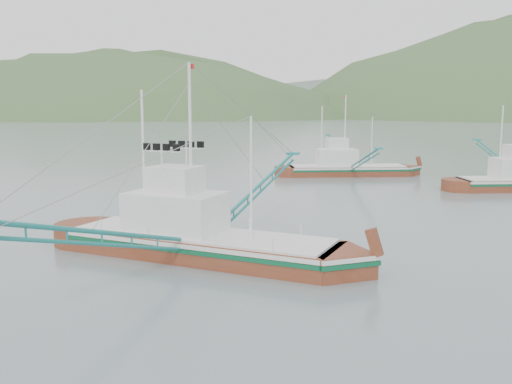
# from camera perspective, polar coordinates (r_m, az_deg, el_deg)

# --- Properties ---
(ground) EXTENTS (1200.00, 1200.00, 0.00)m
(ground) POSITION_cam_1_polar(r_m,az_deg,el_deg) (31.11, -2.19, -7.49)
(ground) COLOR slate
(ground) RESTS_ON ground
(main_boat) EXTENTS (16.73, 28.85, 11.86)m
(main_boat) POSITION_cam_1_polar(r_m,az_deg,el_deg) (32.77, -5.91, -2.76)
(main_boat) COLOR maroon
(main_boat) RESTS_ON ground
(bg_boat_far) EXTENTS (14.98, 25.70, 10.62)m
(bg_boat_far) POSITION_cam_1_polar(r_m,az_deg,el_deg) (71.52, 9.10, 3.22)
(bg_boat_far) COLOR maroon
(bg_boat_far) RESTS_ON ground
(headland_left) EXTENTS (448.00, 308.00, 210.00)m
(headland_left) POSITION_cam_1_polar(r_m,az_deg,el_deg) (431.75, -14.44, 7.28)
(headland_left) COLOR #3D5B2F
(headland_left) RESTS_ON ground
(ridge_distant) EXTENTS (960.00, 400.00, 240.00)m
(ridge_distant) POSITION_cam_1_polar(r_m,az_deg,el_deg) (589.55, 13.70, 7.61)
(ridge_distant) COLOR slate
(ridge_distant) RESTS_ON ground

